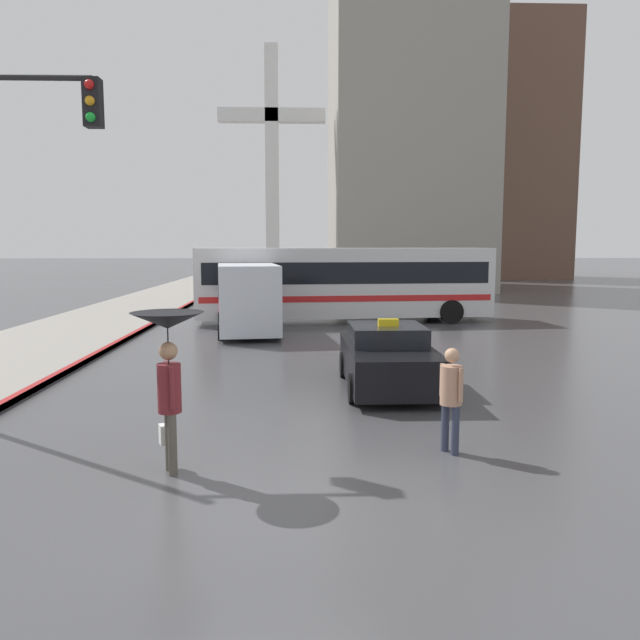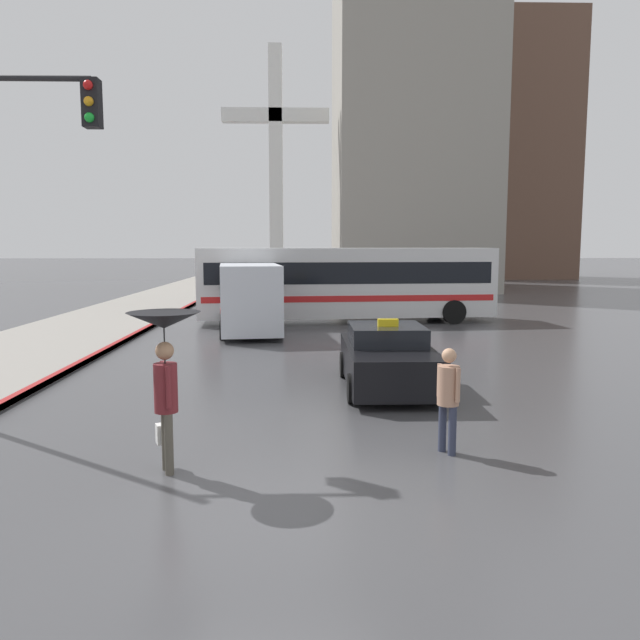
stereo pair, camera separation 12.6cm
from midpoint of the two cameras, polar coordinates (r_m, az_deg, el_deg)
ground_plane at (r=7.71m, az=-2.82°, el=-16.99°), size 300.00×300.00×0.00m
taxi at (r=13.69m, az=6.44°, el=-3.56°), size 1.91×4.02×1.54m
ambulance_van at (r=22.47m, az=-6.34°, el=2.32°), size 2.65×5.62×2.46m
city_bus at (r=25.48m, az=2.54°, el=3.59°), size 12.07×3.59×3.02m
pedestrian_with_umbrella at (r=8.66m, az=-13.63°, el=-2.47°), size 0.99×0.99×2.23m
pedestrian_man at (r=9.55m, az=12.02°, el=-6.44°), size 0.44×0.45×1.60m
traffic_light at (r=12.04m, az=-26.62°, el=11.35°), size 2.72×0.38×6.18m
building_tower_near at (r=49.23m, az=8.25°, el=23.65°), size 10.49×13.72×34.85m
building_tower_far at (r=64.24m, az=16.47°, el=14.58°), size 12.31×8.02×24.18m
monument_cross at (r=44.14m, az=-3.97°, el=14.93°), size 7.26×0.90×16.49m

